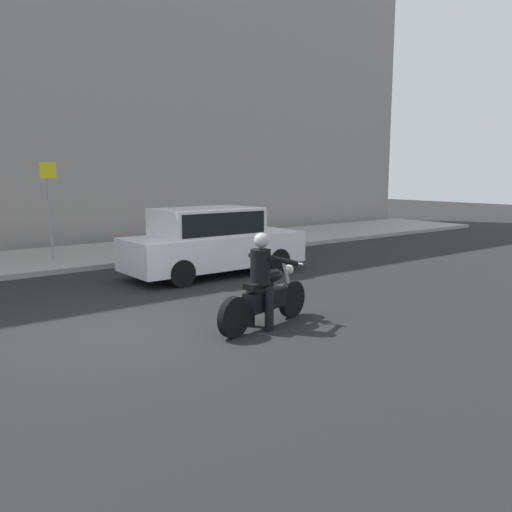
{
  "coord_description": "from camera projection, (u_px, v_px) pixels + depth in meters",
  "views": [
    {
      "loc": [
        -3.51,
        -7.85,
        2.58
      ],
      "look_at": [
        2.07,
        -0.63,
        1.14
      ],
      "focal_mm": 36.99,
      "sensor_mm": 36.0,
      "label": 1
    }
  ],
  "objects": [
    {
      "name": "motorcycle_with_rider_black_leather",
      "position": [
        264.0,
        289.0,
        8.85
      ],
      "size": [
        2.21,
        0.8,
        1.62
      ],
      "color": "black",
      "rests_on": "ground_plane"
    },
    {
      "name": "sidewalk_slab",
      "position": [
        12.0,
        263.0,
        14.9
      ],
      "size": [
        40.0,
        4.4,
        0.14
      ],
      "primitive_type": "cube",
      "color": "#99968E",
      "rests_on": "ground_plane"
    },
    {
      "name": "street_sign_post",
      "position": [
        50.0,
        201.0,
        14.72
      ],
      "size": [
        0.44,
        0.08,
        2.77
      ],
      "color": "gray",
      "rests_on": "sidewalk_slab"
    },
    {
      "name": "ground_plane",
      "position": [
        133.0,
        332.0,
        8.66
      ],
      "size": [
        80.0,
        80.0,
        0.0
      ],
      "primitive_type": "plane",
      "color": "black"
    },
    {
      "name": "parked_sedan_white",
      "position": [
        212.0,
        241.0,
        13.38
      ],
      "size": [
        4.66,
        1.82,
        1.72
      ],
      "color": "silver",
      "rests_on": "ground_plane"
    }
  ]
}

